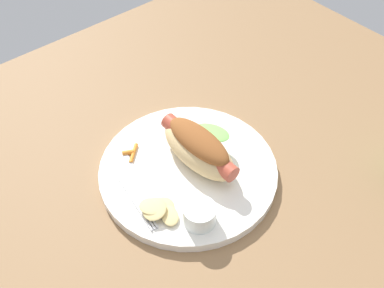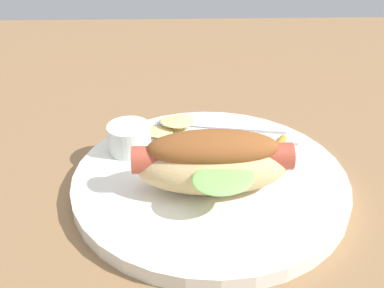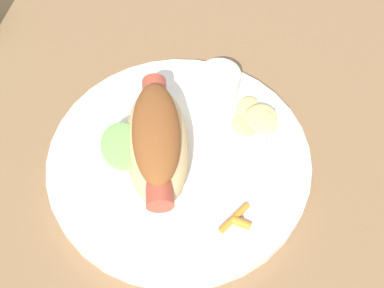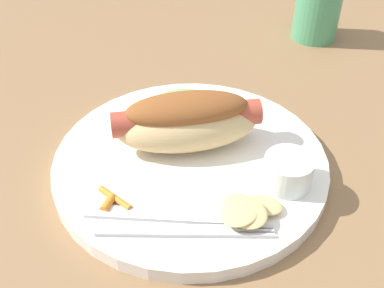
{
  "view_description": "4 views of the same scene",
  "coord_description": "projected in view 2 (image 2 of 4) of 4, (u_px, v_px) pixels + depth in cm",
  "views": [
    {
      "loc": [
        -27.16,
        -37.76,
        57.35
      ],
      "look_at": [
        3.78,
        -1.13,
        5.22
      ],
      "focal_mm": 42.38,
      "sensor_mm": 36.0,
      "label": 1
    },
    {
      "loc": [
        41.37,
        -5.11,
        29.23
      ],
      "look_at": [
        2.92,
        -3.99,
        5.84
      ],
      "focal_mm": 43.14,
      "sensor_mm": 36.0,
      "label": 2
    },
    {
      "loc": [
        2.59,
        25.44,
        44.76
      ],
      "look_at": [
        0.8,
        -1.44,
        4.62
      ],
      "focal_mm": 44.33,
      "sensor_mm": 36.0,
      "label": 3
    },
    {
      "loc": [
        -34.57,
        3.16,
        34.29
      ],
      "look_at": [
        1.25,
        -2.13,
        4.16
      ],
      "focal_mm": 44.43,
      "sensor_mm": 36.0,
      "label": 4
    }
  ],
  "objects": [
    {
      "name": "sauce_ramekin",
      "position": [
        129.0,
        138.0,
        0.51
      ],
      "size": [
        4.8,
        4.8,
        3.11
      ],
      "primitive_type": "cylinder",
      "color": "white",
      "rests_on": "plate"
    },
    {
      "name": "fork",
      "position": [
        224.0,
        127.0,
        0.56
      ],
      "size": [
        3.64,
        15.68,
        0.4
      ],
      "rotation": [
        0.0,
        0.0,
        4.56
      ],
      "color": "silver",
      "rests_on": "plate"
    },
    {
      "name": "plate",
      "position": [
        210.0,
        181.0,
        0.48
      ],
      "size": [
        28.52,
        28.52,
        1.6
      ],
      "primitive_type": "cylinder",
      "color": "white",
      "rests_on": "ground_plane"
    },
    {
      "name": "ground_plane",
      "position": [
        227.0,
        182.0,
        0.51
      ],
      "size": [
        120.0,
        90.0,
        1.8
      ],
      "primitive_type": "cube",
      "color": "olive"
    },
    {
      "name": "carrot_garnish",
      "position": [
        279.0,
        144.0,
        0.53
      ],
      "size": [
        3.45,
        3.14,
        0.83
      ],
      "color": "orange",
      "rests_on": "plate"
    },
    {
      "name": "chips_pile",
      "position": [
        174.0,
        127.0,
        0.55
      ],
      "size": [
        5.93,
        7.14,
        1.75
      ],
      "color": "#DCC27B",
      "rests_on": "plate"
    },
    {
      "name": "hot_dog",
      "position": [
        213.0,
        161.0,
        0.44
      ],
      "size": [
        9.99,
        15.49,
        6.2
      ],
      "rotation": [
        0.0,
        0.0,
        4.73
      ],
      "color": "#DBB77A",
      "rests_on": "plate"
    },
    {
      "name": "knife",
      "position": [
        233.0,
        135.0,
        0.55
      ],
      "size": [
        4.67,
        15.12,
        0.36
      ],
      "primitive_type": "cube",
      "rotation": [
        0.0,
        0.0,
        4.49
      ],
      "color": "silver",
      "rests_on": "plate"
    }
  ]
}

